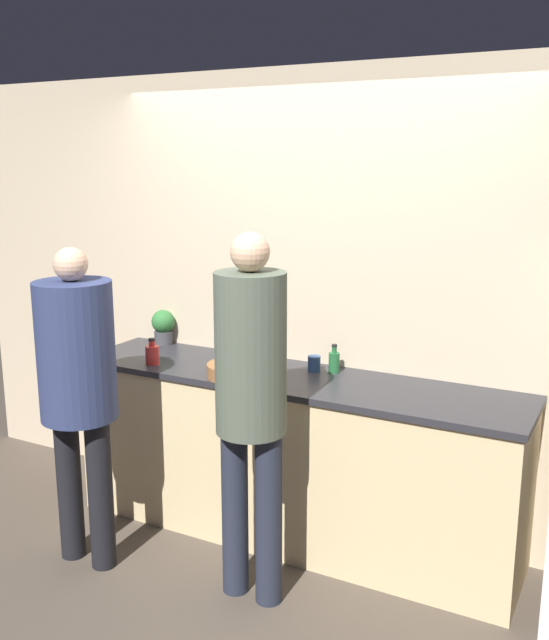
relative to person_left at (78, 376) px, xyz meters
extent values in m
plane|color=#4C4238|center=(0.84, 0.41, -1.03)|extent=(14.00, 14.00, 0.00)
cube|color=#C6B293|center=(0.84, 1.07, 0.27)|extent=(5.20, 0.06, 2.60)
cube|color=beige|center=(0.84, 0.76, -0.57)|extent=(2.53, 0.61, 0.92)
cube|color=#28282D|center=(0.84, 0.76, -0.10)|extent=(2.56, 0.64, 0.03)
cylinder|color=black|center=(-0.11, 0.00, -0.62)|extent=(0.13, 0.13, 0.81)
cylinder|color=black|center=(0.11, 0.00, -0.62)|extent=(0.13, 0.13, 0.81)
cylinder|color=navy|center=(0.00, 0.00, 0.13)|extent=(0.39, 0.39, 0.71)
sphere|color=#DBAD89|center=(0.00, 0.00, 0.57)|extent=(0.17, 0.17, 0.17)
cylinder|color=#232838|center=(0.84, 0.14, -0.60)|extent=(0.13, 0.13, 0.86)
cylinder|color=#232838|center=(1.02, 0.14, -0.60)|extent=(0.13, 0.13, 0.86)
cylinder|color=#515B4C|center=(0.93, 0.14, 0.21)|extent=(0.33, 0.33, 0.75)
sphere|color=#DBAD89|center=(0.93, 0.14, 0.67)|extent=(0.18, 0.18, 0.18)
cylinder|color=brown|center=(0.58, 0.59, -0.04)|extent=(0.32, 0.32, 0.07)
ellipsoid|color=yellow|center=(0.62, 0.59, 0.01)|extent=(0.15, 0.12, 0.04)
cylinder|color=#3D424C|center=(0.42, 0.86, -0.01)|extent=(0.11, 0.11, 0.14)
cylinder|color=#99754C|center=(0.41, 0.86, 0.09)|extent=(0.01, 0.05, 0.21)
cylinder|color=#99754C|center=(0.43, 0.86, 0.09)|extent=(0.03, 0.04, 0.21)
cylinder|color=#99754C|center=(0.42, 0.85, 0.09)|extent=(0.05, 0.01, 0.21)
cylinder|color=red|center=(0.03, 0.57, -0.02)|extent=(0.08, 0.08, 0.11)
cylinder|color=red|center=(0.03, 0.57, 0.05)|extent=(0.04, 0.04, 0.03)
cylinder|color=black|center=(0.03, 0.57, 0.07)|extent=(0.04, 0.04, 0.01)
cylinder|color=#236033|center=(1.02, 0.91, -0.02)|extent=(0.06, 0.06, 0.11)
cylinder|color=#236033|center=(1.02, 0.91, 0.05)|extent=(0.03, 0.03, 0.04)
cylinder|color=black|center=(1.02, 0.91, 0.08)|extent=(0.03, 0.03, 0.01)
cylinder|color=#335184|center=(0.91, 0.89, -0.04)|extent=(0.07, 0.07, 0.09)
cylinder|color=#3D3D42|center=(-0.19, 0.97, -0.04)|extent=(0.12, 0.12, 0.09)
sphere|color=#2D6B33|center=(-0.19, 0.97, 0.07)|extent=(0.15, 0.15, 0.15)
camera|label=1|loc=(2.50, -2.58, 1.07)|focal=40.00mm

